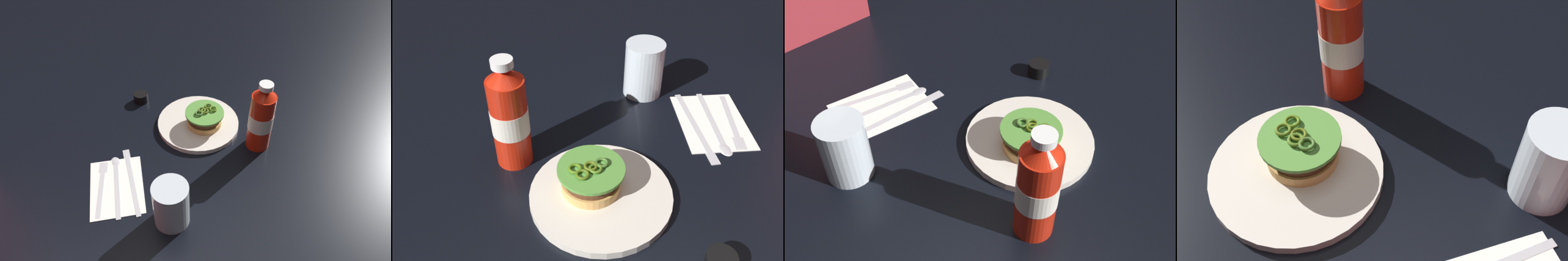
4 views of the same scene
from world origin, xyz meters
TOP-DOWN VIEW (x-y plane):
  - ground_plane at (0.00, 0.00)m, footprint 3.00×3.00m
  - dinner_plate at (0.03, -0.13)m, footprint 0.24×0.24m
  - burger_sandwich at (0.01, -0.14)m, footprint 0.11×0.11m
  - ketchup_bottle at (-0.10, -0.26)m, footprint 0.07×0.07m
  - water_glass at (-0.25, 0.04)m, footprint 0.08×0.08m
  - condiment_cup at (0.20, 0.00)m, footprint 0.05×0.05m
  - napkin at (-0.11, 0.15)m, footprint 0.20×0.16m
  - butter_knife at (-0.09, 0.10)m, footprint 0.23×0.03m
  - spoon_utensil at (-0.08, 0.14)m, footprint 0.20×0.05m
  - fork_utensil at (-0.09, 0.18)m, footprint 0.17×0.06m

SIDE VIEW (x-z plane):
  - ground_plane at x=0.00m, z-range 0.00..0.00m
  - napkin at x=-0.11m, z-range 0.00..0.00m
  - fork_utensil at x=-0.09m, z-range 0.00..0.01m
  - butter_knife at x=-0.09m, z-range 0.00..0.01m
  - spoon_utensil at x=-0.08m, z-range 0.00..0.01m
  - dinner_plate at x=0.03m, z-range 0.00..0.01m
  - condiment_cup at x=0.20m, z-range 0.00..0.03m
  - burger_sandwich at x=0.01m, z-range 0.01..0.06m
  - water_glass at x=-0.25m, z-range 0.00..0.12m
  - ketchup_bottle at x=-0.10m, z-range -0.01..0.20m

